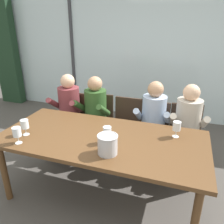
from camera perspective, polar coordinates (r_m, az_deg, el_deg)
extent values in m
plane|color=#4C4742|center=(3.60, 3.40, -9.88)|extent=(14.00, 14.00, 0.00)
cube|color=silver|center=(4.62, 9.19, 14.33)|extent=(7.40, 0.03, 2.60)
cube|color=#38383D|center=(5.15, -10.03, 15.07)|extent=(0.06, 0.06, 2.60)
cube|color=#386633|center=(8.88, 14.15, 14.86)|extent=(13.40, 2.40, 1.75)
cube|color=#1E3823|center=(6.02, -25.52, 14.31)|extent=(0.56, 0.20, 2.60)
cube|color=brown|center=(2.40, -2.72, -6.75)|extent=(2.20, 1.03, 0.04)
cylinder|color=brown|center=(2.82, -25.84, -13.66)|extent=(0.07, 0.07, 0.73)
cylinder|color=brown|center=(2.19, 20.49, -24.54)|extent=(0.07, 0.07, 0.73)
cylinder|color=brown|center=(3.34, -16.13, -6.31)|extent=(0.07, 0.07, 0.73)
cylinder|color=brown|center=(2.83, 20.43, -12.45)|extent=(0.07, 0.07, 0.73)
cube|color=#332319|center=(3.51, -10.36, -2.81)|extent=(0.45, 0.45, 0.03)
cube|color=#332319|center=(3.59, -9.02, 1.67)|extent=(0.42, 0.04, 0.42)
cylinder|color=#332319|center=(3.57, -14.29, -6.88)|extent=(0.04, 0.04, 0.43)
cylinder|color=#332319|center=(3.39, -8.88, -8.09)|extent=(0.04, 0.04, 0.43)
cylinder|color=#332319|center=(3.85, -11.18, -4.36)|extent=(0.04, 0.04, 0.43)
cylinder|color=#332319|center=(3.68, -6.07, -5.33)|extent=(0.04, 0.04, 0.43)
cube|color=#332319|center=(3.39, -3.83, -3.44)|extent=(0.49, 0.49, 0.03)
cube|color=#332319|center=(3.48, -3.08, 1.26)|extent=(0.42, 0.09, 0.42)
cylinder|color=#332319|center=(3.39, -7.70, -8.01)|extent=(0.04, 0.04, 0.43)
cylinder|color=#332319|center=(3.30, -1.35, -8.73)|extent=(0.04, 0.04, 0.43)
cylinder|color=#332319|center=(3.70, -5.84, -5.13)|extent=(0.04, 0.04, 0.43)
cylinder|color=#332319|center=(3.62, -0.04, -5.70)|extent=(0.04, 0.04, 0.43)
cube|color=#332319|center=(3.24, 3.33, -4.68)|extent=(0.44, 0.44, 0.03)
cube|color=#332319|center=(3.33, 4.37, 0.22)|extent=(0.42, 0.04, 0.42)
cylinder|color=#332319|center=(3.25, -0.97, -9.23)|extent=(0.04, 0.04, 0.43)
cylinder|color=#332319|center=(3.16, 5.64, -10.37)|extent=(0.04, 0.04, 0.43)
cylinder|color=#332319|center=(3.56, 1.15, -6.22)|extent=(0.04, 0.04, 0.43)
cylinder|color=#332319|center=(3.48, 7.16, -7.15)|extent=(0.04, 0.04, 0.43)
cube|color=#332319|center=(3.16, 9.63, -5.78)|extent=(0.49, 0.49, 0.03)
cube|color=#332319|center=(3.24, 10.91, -0.78)|extent=(0.42, 0.09, 0.42)
cylinder|color=#332319|center=(3.16, 5.00, -10.26)|extent=(0.04, 0.04, 0.43)
cylinder|color=#332319|center=(3.07, 11.75, -11.75)|extent=(0.04, 0.04, 0.43)
cylinder|color=#332319|center=(3.47, 7.30, -7.18)|extent=(0.04, 0.04, 0.43)
cylinder|color=#332319|center=(3.39, 13.43, -8.42)|extent=(0.04, 0.04, 0.43)
cube|color=#332319|center=(3.16, 18.29, -6.65)|extent=(0.49, 0.49, 0.03)
cube|color=#332319|center=(3.24, 18.41, -1.51)|extent=(0.42, 0.09, 0.42)
cylinder|color=#332319|center=(3.09, 14.56, -11.83)|extent=(0.04, 0.04, 0.43)
cylinder|color=#332319|center=(3.15, 21.62, -12.15)|extent=(0.04, 0.04, 0.43)
cylinder|color=#332319|center=(3.41, 14.33, -8.31)|extent=(0.04, 0.04, 0.43)
cylinder|color=#332319|center=(3.46, 20.67, -8.66)|extent=(0.04, 0.04, 0.43)
cylinder|color=brown|center=(3.47, -10.87, 2.05)|extent=(0.32, 0.32, 0.52)
sphere|color=#DBAD89|center=(3.37, -11.30, 7.72)|extent=(0.21, 0.21, 0.21)
cube|color=#47423D|center=(3.46, -13.48, -2.93)|extent=(0.13, 0.40, 0.13)
cube|color=#47423D|center=(3.37, -10.88, -3.39)|extent=(0.13, 0.40, 0.13)
cylinder|color=#47423D|center=(3.42, -14.88, -8.04)|extent=(0.10, 0.10, 0.46)
cylinder|color=#47423D|center=(3.33, -12.27, -8.64)|extent=(0.10, 0.10, 0.46)
cylinder|color=brown|center=(3.46, -14.60, 2.14)|extent=(0.08, 0.32, 0.26)
cylinder|color=brown|center=(3.27, -9.03, 1.43)|extent=(0.08, 0.32, 0.26)
cylinder|color=#2D5123|center=(3.28, -4.21, 1.24)|extent=(0.35, 0.35, 0.52)
sphere|color=tan|center=(3.18, -4.39, 7.22)|extent=(0.21, 0.21, 0.21)
cube|color=#47423D|center=(3.27, -7.15, -3.93)|extent=(0.17, 0.41, 0.13)
cube|color=#47423D|center=(3.19, -4.37, -4.54)|extent=(0.17, 0.41, 0.13)
cylinder|color=#47423D|center=(3.24, -8.78, -9.29)|extent=(0.10, 0.10, 0.46)
cylinder|color=#47423D|center=(3.16, -6.00, -10.06)|extent=(0.10, 0.10, 0.46)
cylinder|color=#2D5123|center=(3.27, -8.16, 1.46)|extent=(0.11, 0.33, 0.26)
cylinder|color=#2D5123|center=(3.09, -2.19, 0.45)|extent=(0.11, 0.33, 0.26)
cylinder|color=#9EB2D1|center=(3.07, 10.62, -0.62)|extent=(0.32, 0.32, 0.52)
sphere|color=tan|center=(2.96, 11.10, 5.73)|extent=(0.21, 0.21, 0.21)
cube|color=#47423D|center=(3.02, 7.99, -6.37)|extent=(0.13, 0.40, 0.13)
cube|color=#47423D|center=(3.00, 11.39, -6.83)|extent=(0.13, 0.40, 0.13)
cylinder|color=#47423D|center=(2.98, 6.96, -12.35)|extent=(0.10, 0.10, 0.46)
cylinder|color=#47423D|center=(2.96, 10.46, -12.87)|extent=(0.10, 0.10, 0.46)
cylinder|color=#9EB2D1|center=(2.98, 6.70, -0.56)|extent=(0.08, 0.32, 0.26)
cylinder|color=#9EB2D1|center=(2.94, 13.96, -1.47)|extent=(0.08, 0.32, 0.26)
cylinder|color=#B7AD9E|center=(3.05, 18.84, -1.64)|extent=(0.34, 0.34, 0.52)
sphere|color=#DBAD89|center=(2.93, 19.69, 4.71)|extent=(0.21, 0.21, 0.21)
cube|color=#47423D|center=(2.98, 16.61, -7.55)|extent=(0.15, 0.41, 0.13)
cube|color=#47423D|center=(2.99, 20.07, -7.87)|extent=(0.15, 0.41, 0.13)
cylinder|color=#47423D|center=(2.94, 16.05, -13.67)|extent=(0.10, 0.10, 0.46)
cylinder|color=#47423D|center=(2.95, 19.63, -13.97)|extent=(0.10, 0.10, 0.46)
cylinder|color=#B7AD9E|center=(2.92, 15.27, -1.71)|extent=(0.10, 0.33, 0.26)
cylinder|color=#B7AD9E|center=(2.95, 22.64, -2.45)|extent=(0.10, 0.33, 0.26)
cylinder|color=#B7B7BC|center=(2.07, -1.14, -8.36)|extent=(0.19, 0.19, 0.18)
torus|color=silver|center=(2.02, -1.16, -6.13)|extent=(0.19, 0.19, 0.01)
cylinder|color=silver|center=(2.48, 15.94, -6.04)|extent=(0.07, 0.07, 0.00)
cylinder|color=silver|center=(2.47, 16.03, -5.23)|extent=(0.01, 0.01, 0.07)
cylinder|color=silver|center=(2.43, 16.24, -3.45)|extent=(0.08, 0.08, 0.09)
cylinder|color=#E0D184|center=(2.44, 16.18, -4.01)|extent=(0.07, 0.07, 0.04)
cylinder|color=silver|center=(2.46, -22.75, -7.28)|extent=(0.07, 0.07, 0.00)
cylinder|color=silver|center=(2.44, -22.89, -6.47)|extent=(0.01, 0.01, 0.07)
cylinder|color=silver|center=(2.41, -23.19, -4.69)|extent=(0.08, 0.08, 0.09)
cylinder|color=#560C1E|center=(2.42, -23.09, -5.25)|extent=(0.07, 0.07, 0.04)
cylinder|color=silver|center=(2.28, -1.21, -7.74)|extent=(0.07, 0.07, 0.00)
cylinder|color=silver|center=(2.26, -1.22, -6.87)|extent=(0.01, 0.01, 0.07)
cylinder|color=silver|center=(2.22, -1.24, -4.96)|extent=(0.08, 0.08, 0.09)
cylinder|color=maroon|center=(2.24, -1.23, -5.56)|extent=(0.07, 0.07, 0.04)
cylinder|color=silver|center=(2.60, -21.09, -5.37)|extent=(0.07, 0.07, 0.00)
cylinder|color=silver|center=(2.59, -21.21, -4.59)|extent=(0.01, 0.01, 0.07)
cylinder|color=silver|center=(2.55, -21.47, -2.88)|extent=(0.08, 0.08, 0.09)
cylinder|color=#E0D184|center=(2.56, -21.39, -3.42)|extent=(0.07, 0.07, 0.04)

